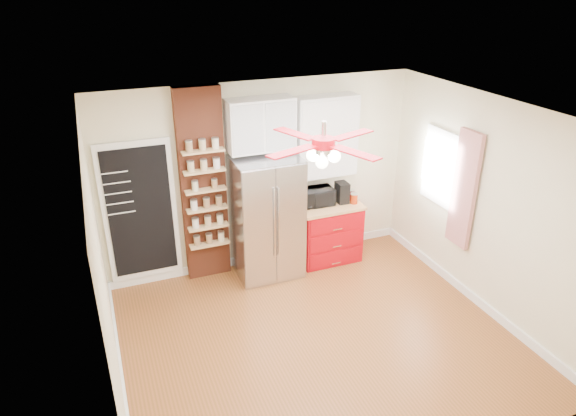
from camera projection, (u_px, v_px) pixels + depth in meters
name	position (u px, v px, depth m)	size (l,w,h in m)	color
floor	(318.00, 338.00, 6.13)	(4.50, 4.50, 0.00)	brown
ceiling	(324.00, 116.00, 5.00)	(4.50, 4.50, 0.00)	white
wall_back	(261.00, 176.00, 7.25)	(4.50, 0.02, 2.70)	beige
wall_front	(432.00, 354.00, 3.88)	(4.50, 0.02, 2.70)	beige
wall_left	(103.00, 280.00, 4.81)	(0.02, 4.00, 2.70)	beige
wall_right	(486.00, 207.00, 6.32)	(0.02, 4.00, 2.70)	beige
chalkboard	(140.00, 212.00, 6.76)	(0.95, 0.05, 1.95)	white
brick_pillar	(203.00, 187.00, 6.90)	(0.60, 0.16, 2.70)	brown
fridge	(267.00, 218.00, 7.12)	(0.90, 0.70, 1.75)	silver
upper_glass_cabinet	(260.00, 125.00, 6.75)	(0.90, 0.35, 0.70)	white
red_cabinet	(327.00, 231.00, 7.67)	(0.94, 0.64, 0.90)	#B20610
upper_shelf_unit	(325.00, 136.00, 7.21)	(0.90, 0.30, 1.15)	white
window	(442.00, 168.00, 6.99)	(0.04, 0.75, 1.05)	white
curtain	(464.00, 190.00, 6.55)	(0.06, 0.40, 1.55)	#A81616
ceiling_fan	(323.00, 143.00, 5.11)	(1.40, 1.40, 0.44)	silver
toaster_oven	(317.00, 197.00, 7.41)	(0.45, 0.31, 0.25)	black
coffee_maker	(342.00, 192.00, 7.48)	(0.16, 0.21, 0.31)	black
canister_left	(354.00, 199.00, 7.47)	(0.10, 0.10, 0.14)	#B12C09
canister_right	(351.00, 195.00, 7.58)	(0.10, 0.10, 0.15)	red
pantry_jar_oats	(195.00, 186.00, 6.69)	(0.08, 0.08, 0.13)	beige
pantry_jar_beans	(214.00, 184.00, 6.78)	(0.08, 0.08, 0.12)	#95714C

